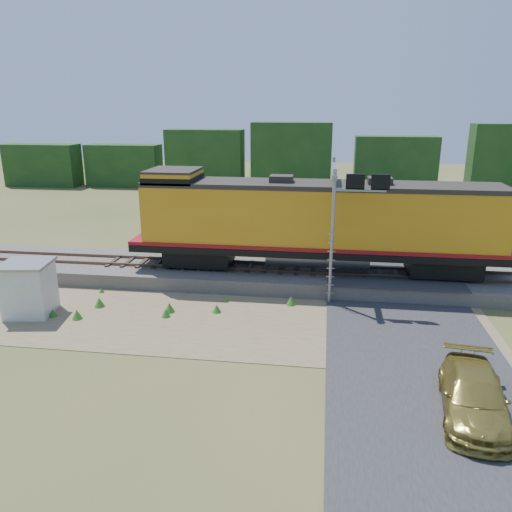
% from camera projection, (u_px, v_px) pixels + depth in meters
% --- Properties ---
extents(ground, '(140.00, 140.00, 0.00)m').
position_uv_depth(ground, '(249.00, 325.00, 22.75)').
color(ground, '#475123').
rests_on(ground, ground).
extents(ballast, '(70.00, 5.00, 0.80)m').
position_uv_depth(ballast, '(265.00, 275.00, 28.32)').
color(ballast, slate).
rests_on(ballast, ground).
extents(rails, '(70.00, 1.54, 0.16)m').
position_uv_depth(rails, '(265.00, 267.00, 28.18)').
color(rails, brown).
rests_on(rails, ballast).
extents(dirt_shoulder, '(26.00, 8.00, 0.03)m').
position_uv_depth(dirt_shoulder, '(209.00, 318.00, 23.49)').
color(dirt_shoulder, '#8C7754').
rests_on(dirt_shoulder, ground).
extents(road, '(7.00, 66.00, 0.86)m').
position_uv_depth(road, '(405.00, 326.00, 22.48)').
color(road, '#38383A').
rests_on(road, ground).
extents(tree_line_north, '(130.00, 3.00, 6.50)m').
position_uv_depth(tree_line_north, '(299.00, 164.00, 57.88)').
color(tree_line_north, '#173B15').
rests_on(tree_line_north, ground).
extents(weed_clumps, '(15.00, 6.20, 0.56)m').
position_uv_depth(weed_clumps, '(176.00, 320.00, 23.31)').
color(weed_clumps, '#327120').
rests_on(weed_clumps, ground).
extents(locomotive, '(20.59, 3.14, 5.31)m').
position_uv_depth(locomotive, '(313.00, 221.00, 27.05)').
color(locomotive, black).
rests_on(locomotive, rails).
extents(shed, '(2.50, 2.50, 2.59)m').
position_uv_depth(shed, '(29.00, 288.00, 23.61)').
color(shed, silver).
rests_on(shed, ground).
extents(signal_gantry, '(2.68, 6.20, 6.76)m').
position_uv_depth(signal_gantry, '(340.00, 196.00, 25.81)').
color(signal_gantry, gray).
rests_on(signal_gantry, ground).
extents(car, '(2.61, 5.03, 1.39)m').
position_uv_depth(car, '(474.00, 396.00, 15.93)').
color(car, olive).
rests_on(car, ground).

